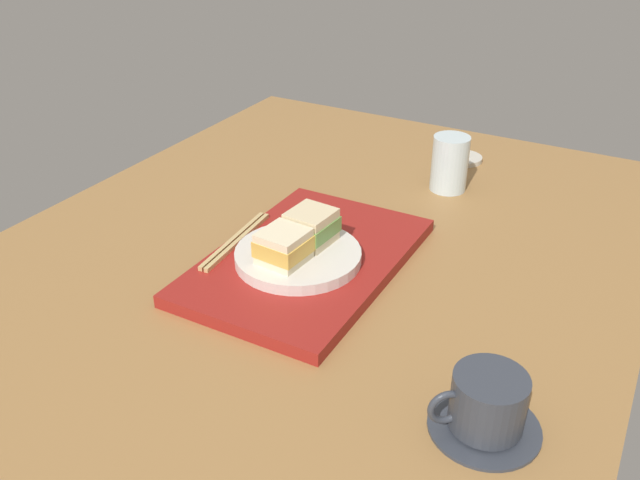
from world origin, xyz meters
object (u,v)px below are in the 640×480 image
at_px(drinking_glass, 450,163).
at_px(small_sauce_dish, 463,158).
at_px(sandwich_plate, 298,256).
at_px(coffee_cup, 486,406).
at_px(sandwich_far, 284,246).
at_px(sandwich_near, 311,227).
at_px(chopsticks_pair, 236,240).

relative_size(drinking_glass, small_sauce_dish, 1.37).
xyz_separation_m(sandwich_plate, small_sauce_dish, (-0.55, 0.08, -0.02)).
distance_m(coffee_cup, small_sauce_dish, 0.77).
height_order(sandwich_plate, sandwich_far, sandwich_far).
xyz_separation_m(sandwich_near, small_sauce_dish, (-0.51, 0.08, -0.06)).
bearing_deg(coffee_cup, sandwich_far, -112.76).
bearing_deg(coffee_cup, small_sauce_dish, -159.97).
height_order(sandwich_plate, chopsticks_pair, sandwich_plate).
bearing_deg(sandwich_plate, chopsticks_pair, -89.98).
distance_m(sandwich_far, coffee_cup, 0.38).
bearing_deg(drinking_glass, coffee_cup, 23.17).
height_order(sandwich_plate, coffee_cup, coffee_cup).
bearing_deg(sandwich_near, small_sauce_dish, 171.22).
distance_m(sandwich_plate, small_sauce_dish, 0.55).
bearing_deg(sandwich_far, sandwich_near, 173.95).
bearing_deg(chopsticks_pair, small_sauce_dish, 160.01).
bearing_deg(sandwich_far, coffee_cup, 67.24).
height_order(sandwich_far, drinking_glass, drinking_glass).
xyz_separation_m(coffee_cup, drinking_glass, (-0.58, -0.25, 0.02)).
distance_m(chopsticks_pair, coffee_cup, 0.50).
xyz_separation_m(chopsticks_pair, small_sauce_dish, (-0.55, 0.20, -0.02)).
relative_size(sandwich_near, drinking_glass, 0.71).
bearing_deg(sandwich_near, chopsticks_pair, -73.93).
xyz_separation_m(sandwich_plate, drinking_glass, (-0.40, 0.10, 0.02)).
xyz_separation_m(sandwich_plate, sandwich_near, (-0.03, 0.00, 0.04)).
bearing_deg(sandwich_plate, sandwich_near, 173.95).
relative_size(sandwich_far, coffee_cup, 0.58).
height_order(chopsticks_pair, small_sauce_dish, chopsticks_pair).
distance_m(chopsticks_pair, drinking_glass, 0.45).
relative_size(sandwich_far, small_sauce_dish, 0.94).
bearing_deg(chopsticks_pair, sandwich_far, 72.97).
relative_size(chopsticks_pair, coffee_cup, 1.53).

